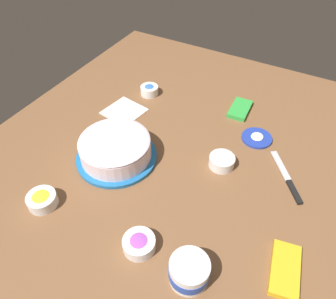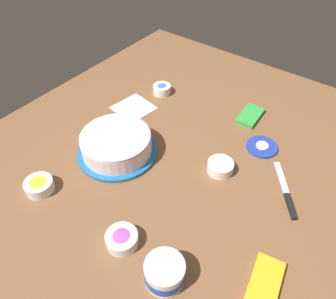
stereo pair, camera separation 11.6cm
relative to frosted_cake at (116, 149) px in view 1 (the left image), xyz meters
name	(u,v)px [view 1 (the left image)]	position (x,y,z in m)	size (l,w,h in m)	color
ground_plane	(195,155)	(0.15, -0.24, -0.05)	(1.54, 1.54, 0.00)	brown
frosted_cake	(116,149)	(0.00, 0.00, 0.00)	(0.29, 0.29, 0.10)	#1E6BB2
frosting_tub	(189,271)	(-0.27, -0.43, -0.01)	(0.11, 0.11, 0.07)	white
frosting_tub_lid	(257,138)	(0.35, -0.41, -0.04)	(0.12, 0.12, 0.02)	#233DAD
spreading_knife	(288,180)	(0.19, -0.58, -0.04)	(0.20, 0.16, 0.01)	silver
sprinkle_bowl_yellow	(42,199)	(-0.28, 0.09, -0.02)	(0.09, 0.09, 0.04)	white
sprinkle_bowl_rainbow	(139,243)	(-0.26, -0.26, -0.03)	(0.09, 0.09, 0.04)	white
sprinkle_bowl_blue	(149,90)	(0.40, 0.11, -0.02)	(0.08, 0.08, 0.04)	white
sprinkle_bowl_pink	(222,161)	(0.15, -0.35, -0.03)	(0.09, 0.09, 0.04)	white
candy_box_lower	(285,270)	(-0.13, -0.65, -0.04)	(0.16, 0.08, 0.02)	yellow
candy_box_upper	(240,109)	(0.48, -0.30, -0.04)	(0.14, 0.08, 0.02)	green
paper_napkin	(124,111)	(0.24, 0.13, -0.04)	(0.15, 0.15, 0.01)	white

